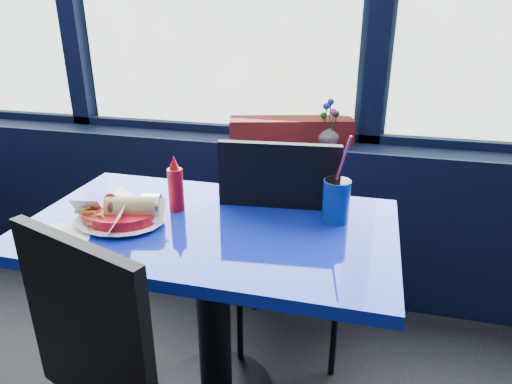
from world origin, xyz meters
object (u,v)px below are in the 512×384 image
object	(u,v)px
chair_near_back	(287,237)
food_basket	(121,214)
flower_vase	(329,132)
ketchup_bottle	(176,186)
near_table	(212,271)
soda_cup	(336,200)
planter_box	(291,130)

from	to	relation	value
chair_near_back	food_basket	distance (m)	0.66
flower_vase	ketchup_bottle	bearing A→B (deg)	-120.48
near_table	chair_near_back	size ratio (longest dim) A/B	1.22
near_table	ketchup_bottle	xyz separation A→B (m)	(-0.15, 0.07, 0.27)
chair_near_back	flower_vase	bearing A→B (deg)	-105.90
ketchup_bottle	soda_cup	distance (m)	0.55
near_table	food_basket	world-z (taller)	food_basket
ketchup_bottle	planter_box	bearing A→B (deg)	71.15
planter_box	food_basket	bearing A→B (deg)	-128.61
flower_vase	soda_cup	bearing A→B (deg)	-81.81
near_table	planter_box	xyz separation A→B (m)	(0.11, 0.84, 0.29)
planter_box	soda_cup	size ratio (longest dim) A/B	1.94
chair_near_back	flower_vase	size ratio (longest dim) A/B	4.50
food_basket	soda_cup	size ratio (longest dim) A/B	0.96
ketchup_bottle	soda_cup	world-z (taller)	soda_cup
chair_near_back	soda_cup	size ratio (longest dim) A/B	3.27
soda_cup	near_table	bearing A→B (deg)	-162.72
planter_box	ketchup_bottle	bearing A→B (deg)	-124.17
flower_vase	planter_box	bearing A→B (deg)	175.36
flower_vase	near_table	bearing A→B (deg)	-109.68
near_table	ketchup_bottle	size ratio (longest dim) A/B	6.03
near_table	flower_vase	xyz separation A→B (m)	(0.30, 0.83, 0.30)
planter_box	ketchup_bottle	xyz separation A→B (m)	(-0.26, -0.77, -0.02)
flower_vase	ketchup_bottle	distance (m)	0.87
planter_box	flower_vase	size ratio (longest dim) A/B	2.67
near_table	soda_cup	bearing A→B (deg)	17.28
flower_vase	ketchup_bottle	size ratio (longest dim) A/B	1.10
near_table	flower_vase	distance (m)	0.93
chair_near_back	ketchup_bottle	bearing A→B (deg)	28.92
near_table	planter_box	world-z (taller)	planter_box
planter_box	food_basket	size ratio (longest dim) A/B	2.02
planter_box	food_basket	world-z (taller)	planter_box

